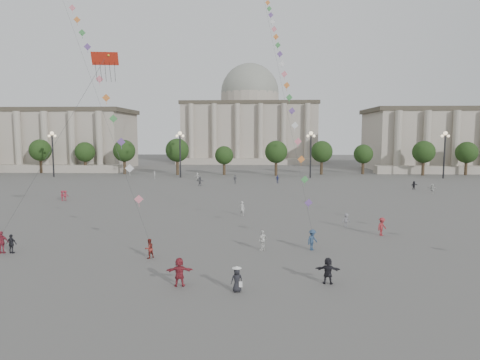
{
  "coord_description": "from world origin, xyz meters",
  "views": [
    {
      "loc": [
        2.8,
        -28.12,
        10.09
      ],
      "look_at": [
        1.18,
        12.0,
        5.74
      ],
      "focal_mm": 32.0,
      "sensor_mm": 36.0,
      "label": 1
    }
  ],
  "objects": [
    {
      "name": "tourist_0",
      "position": [
        -18.76,
        6.36,
        0.96
      ],
      "size": [
        1.15,
        0.56,
        1.91
      ],
      "primitive_type": "imported",
      "rotation": [
        0.0,
        0.0,
        3.22
      ],
      "color": "maroon",
      "rests_on": "ground"
    },
    {
      "name": "lamp_post_mid_east",
      "position": [
        15.0,
        70.0,
        7.35
      ],
      "size": [
        2.0,
        0.9,
        10.65
      ],
      "color": "#262628",
      "rests_on": "ground"
    },
    {
      "name": "person_crowd_10",
      "position": [
        -20.4,
        67.24,
        0.86
      ],
      "size": [
        0.48,
        0.67,
        1.72
      ],
      "primitive_type": "imported",
      "rotation": [
        0.0,
        0.0,
        1.69
      ],
      "color": "#B0B0AC",
      "rests_on": "ground"
    },
    {
      "name": "tourist_4",
      "position": [
        -17.96,
        6.42,
        0.82
      ],
      "size": [
        1.02,
        0.56,
        1.65
      ],
      "primitive_type": "imported",
      "rotation": [
        0.0,
        0.0,
        2.96
      ],
      "color": "black",
      "rests_on": "ground"
    },
    {
      "name": "kite_flyer_0",
      "position": [
        -5.96,
        5.5,
        0.8
      ],
      "size": [
        0.98,
        0.99,
        1.61
      ],
      "primitive_type": "imported",
      "rotation": [
        0.0,
        0.0,
        3.97
      ],
      "color": "maroon",
      "rests_on": "ground"
    },
    {
      "name": "hat_person",
      "position": [
        1.53,
        -1.67,
        0.83
      ],
      "size": [
        0.88,
        0.71,
        1.69
      ],
      "color": "black",
      "rests_on": "ground"
    },
    {
      "name": "tree_row",
      "position": [
        0.0,
        78.0,
        5.39
      ],
      "size": [
        137.12,
        5.12,
        8.0
      ],
      "color": "#392B1C",
      "rests_on": "ground"
    },
    {
      "name": "ground",
      "position": [
        0.0,
        0.0,
        0.0
      ],
      "size": [
        360.0,
        360.0,
        0.0
      ],
      "primitive_type": "plane",
      "color": "#514F4D",
      "rests_on": "ground"
    },
    {
      "name": "hall_central",
      "position": [
        0.0,
        129.22,
        14.23
      ],
      "size": [
        48.3,
        34.3,
        35.5
      ],
      "color": "#ADA091",
      "rests_on": "ground"
    },
    {
      "name": "person_crowd_13",
      "position": [
        0.95,
        23.86,
        0.91
      ],
      "size": [
        0.78,
        0.67,
        1.82
      ],
      "primitive_type": "imported",
      "rotation": [
        0.0,
        0.0,
        2.72
      ],
      "color": "#AFAFAB",
      "rests_on": "ground"
    },
    {
      "name": "lamp_post_mid_west",
      "position": [
        -15.0,
        70.0,
        7.35
      ],
      "size": [
        2.0,
        0.9,
        10.65
      ],
      "color": "#262628",
      "rests_on": "ground"
    },
    {
      "name": "person_crowd_12",
      "position": [
        -8.32,
        54.11,
        0.88
      ],
      "size": [
        1.72,
        1.05,
        1.77
      ],
      "primitive_type": "imported",
      "rotation": [
        0.0,
        0.0,
        2.8
      ],
      "color": "slate",
      "rests_on": "ground"
    },
    {
      "name": "person_crowd_9",
      "position": [
        31.37,
        50.3,
        0.77
      ],
      "size": [
        1.48,
        1.01,
        1.54
      ],
      "primitive_type": "imported",
      "rotation": [
        0.0,
        0.0,
        0.43
      ],
      "color": "black",
      "rests_on": "ground"
    },
    {
      "name": "dragon_kite",
      "position": [
        -10.11,
        8.12,
        15.56
      ],
      "size": [
        5.51,
        1.3,
        17.25
      ],
      "color": "red",
      "rests_on": "ground"
    },
    {
      "name": "lamp_post_far_east",
      "position": [
        45.0,
        70.0,
        7.35
      ],
      "size": [
        2.0,
        0.9,
        10.65
      ],
      "color": "#262628",
      "rests_on": "ground"
    },
    {
      "name": "person_crowd_17",
      "position": [
        -26.64,
        34.74,
        0.78
      ],
      "size": [
        0.66,
        1.06,
        1.57
      ],
      "primitive_type": "imported",
      "rotation": [
        0.0,
        0.0,
        1.65
      ],
      "color": "maroon",
      "rests_on": "ground"
    },
    {
      "name": "person_crowd_8",
      "position": [
        15.22,
        14.12,
        0.91
      ],
      "size": [
        1.34,
        1.26,
        1.82
      ],
      "primitive_type": "imported",
      "rotation": [
        0.0,
        0.0,
        0.67
      ],
      "color": "maroon",
      "rests_on": "ground"
    },
    {
      "name": "person_crowd_6",
      "position": [
        12.49,
        17.97,
        0.75
      ],
      "size": [
        1.08,
        0.78,
        1.5
      ],
      "primitive_type": "imported",
      "rotation": [
        0.0,
        0.0,
        0.25
      ],
      "color": "slate",
      "rests_on": "ground"
    },
    {
      "name": "kite_train_west",
      "position": [
        -20.73,
        26.03,
        26.19
      ],
      "size": [
        27.94,
        38.03,
        65.83
      ],
      "color": "#3F3F3F",
      "rests_on": "ground"
    },
    {
      "name": "lamp_post_far_west",
      "position": [
        -45.0,
        70.0,
        7.35
      ],
      "size": [
        2.0,
        0.9,
        10.65
      ],
      "color": "#262628",
      "rests_on": "ground"
    },
    {
      "name": "tourist_2",
      "position": [
        -2.33,
        -0.8,
        0.97
      ],
      "size": [
        1.86,
        0.8,
        1.94
      ],
      "primitive_type": "imported",
      "rotation": [
        0.0,
        0.0,
        3.27
      ],
      "color": "maroon",
      "rests_on": "ground"
    },
    {
      "name": "kite_flyer_1",
      "position": [
        7.63,
        8.45,
        0.91
      ],
      "size": [
        1.32,
        1.31,
        1.83
      ],
      "primitive_type": "imported",
      "rotation": [
        0.0,
        0.0,
        0.78
      ],
      "color": "navy",
      "rests_on": "ground"
    },
    {
      "name": "person_crowd_7",
      "position": [
        32.65,
        45.36,
        0.81
      ],
      "size": [
        1.54,
        1.15,
        1.62
      ],
      "primitive_type": "imported",
      "rotation": [
        0.0,
        0.0,
        2.63
      ],
      "color": "silver",
      "rests_on": "ground"
    },
    {
      "name": "person_crowd_4",
      "position": [
        -10.39,
        65.25,
        0.75
      ],
      "size": [
        1.45,
        0.96,
        1.5
      ],
      "primitive_type": "imported",
      "rotation": [
        0.0,
        0.0,
        3.55
      ],
      "color": "silver",
      "rests_on": "ground"
    },
    {
      "name": "person_crowd_2",
      "position": [
        -26.32,
        35.01,
        0.76
      ],
      "size": [
        1.1,
        1.09,
        1.52
      ],
      "primitive_type": "imported",
      "rotation": [
        0.0,
        0.0,
        0.76
      ],
      "color": "maroon",
      "rests_on": "ground"
    },
    {
      "name": "person_crowd_18",
      "position": [
        3.3,
        8.21,
        0.89
      ],
      "size": [
        1.0,
        1.09,
        1.79
      ],
      "primitive_type": "imported",
      "rotation": [
        0.0,
        0.0,
        4.04
      ],
      "color": "silver",
      "rests_on": "ground"
    },
    {
      "name": "kite_train_mid",
      "position": [
        4.74,
        34.1,
        25.5
      ],
      "size": [
        6.17,
        48.34,
        66.24
      ],
      "color": "#3F3F3F",
      "rests_on": "ground"
    },
    {
      "name": "person_crowd_16",
      "position": [
        -1.72,
        58.37,
        0.87
      ],
      "size": [
        1.08,
        0.64,
        1.73
      ],
      "primitive_type": "imported",
      "rotation": [
        0.0,
        0.0,
        0.23
      ],
      "color": "slate",
      "rests_on": "ground"
    },
    {
      "name": "person_crowd_3",
      "position": [
        7.6,
        0.07,
        0.9
      ],
      "size": [
        1.73,
        0.73,
        1.81
      ],
      "primitive_type": "imported",
      "rotation": [
        0.0,
        0.0,
        3.02
      ],
      "color": "black",
      "rests_on": "ground"
    },
    {
      "name": "person_crowd_0",
      "position": [
        6.98,
        59.49,
        0.82
      ],
      "size": [
        1.04,
        0.82,
        1.65
      ],
      "primitive_type": "imported",
      "rotation": [
        0.0,
        0.0,
        0.51
      ],
      "color": "navy",
      "rests_on": "ground"
    }
  ]
}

